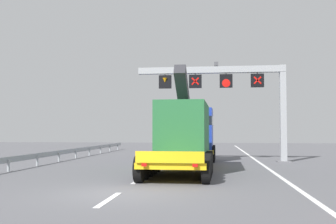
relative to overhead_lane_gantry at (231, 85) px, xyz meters
name	(u,v)px	position (x,y,z in m)	size (l,w,h in m)	color
ground	(118,194)	(-4.37, -14.09, -5.25)	(112.00, 112.00, 0.00)	#5B5B60
lane_markings	(179,154)	(-4.37, 8.94, -5.25)	(0.20, 60.65, 0.01)	silver
edge_line_right	(262,165)	(1.83, -2.09, -5.25)	(0.20, 63.00, 0.01)	silver
overhead_lane_gantry	(231,85)	(0.00, 0.00, 0.00)	(10.38, 0.90, 6.87)	#9EA0A5
heavy_haul_truck_yellow	(189,133)	(-2.65, -3.96, -3.27)	(3.31, 14.12, 5.30)	yellow
guardrail_left	(67,152)	(-11.80, 0.39, -4.69)	(0.13, 32.96, 0.76)	#999EA3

